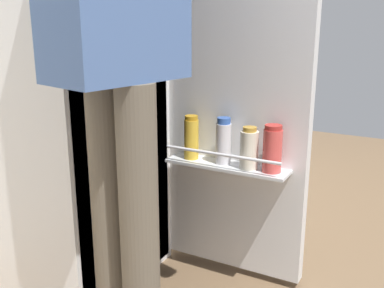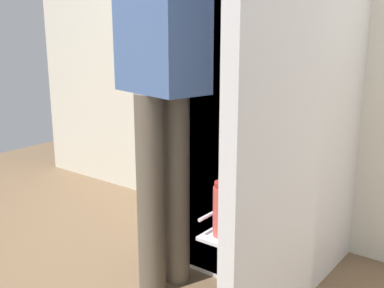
% 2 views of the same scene
% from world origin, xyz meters
% --- Properties ---
extents(refrigerator, '(0.67, 1.24, 1.72)m').
position_xyz_m(refrigerator, '(0.03, 0.51, 0.86)').
color(refrigerator, white).
rests_on(refrigerator, ground_plane).
extents(person, '(0.57, 0.78, 1.78)m').
position_xyz_m(person, '(-0.26, 0.07, 1.08)').
color(person, '#665B4C').
rests_on(person, ground_plane).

